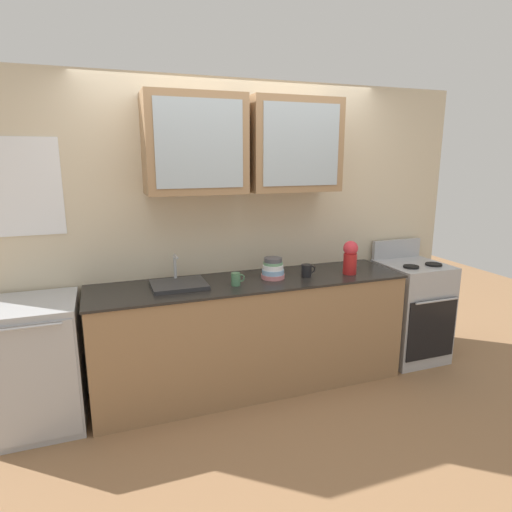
# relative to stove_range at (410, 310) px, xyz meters

# --- Properties ---
(ground_plane) EXTENTS (10.00, 10.00, 0.00)m
(ground_plane) POSITION_rel_stove_range_xyz_m (-1.61, 0.00, -0.47)
(ground_plane) COLOR #936B47
(back_wall_unit) EXTENTS (4.20, 0.48, 2.52)m
(back_wall_unit) POSITION_rel_stove_range_xyz_m (-1.62, 0.30, 0.99)
(back_wall_unit) COLOR beige
(back_wall_unit) RESTS_ON ground_plane
(counter) EXTENTS (2.56, 0.64, 0.93)m
(counter) POSITION_rel_stove_range_xyz_m (-1.61, 0.00, -0.01)
(counter) COLOR #93704C
(counter) RESTS_ON ground_plane
(stove_range) EXTENTS (0.56, 0.63, 1.11)m
(stove_range) POSITION_rel_stove_range_xyz_m (0.00, 0.00, 0.00)
(stove_range) COLOR #ADAFB5
(stove_range) RESTS_ON ground_plane
(sink_faucet) EXTENTS (0.41, 0.34, 0.23)m
(sink_faucet) POSITION_rel_stove_range_xyz_m (-2.19, 0.03, 0.48)
(sink_faucet) COLOR #2D2D30
(sink_faucet) RESTS_ON counter
(bowl_stack) EXTENTS (0.19, 0.19, 0.17)m
(bowl_stack) POSITION_rel_stove_range_xyz_m (-1.42, -0.00, 0.53)
(bowl_stack) COLOR #D87F84
(bowl_stack) RESTS_ON counter
(vase) EXTENTS (0.12, 0.12, 0.28)m
(vase) POSITION_rel_stove_range_xyz_m (-0.76, -0.10, 0.61)
(vase) COLOR #B21E1E
(vase) RESTS_ON counter
(cup_near_sink) EXTENTS (0.11, 0.07, 0.10)m
(cup_near_sink) POSITION_rel_stove_range_xyz_m (-1.77, -0.09, 0.51)
(cup_near_sink) COLOR #4C7F59
(cup_near_sink) RESTS_ON counter
(cup_near_bowls) EXTENTS (0.12, 0.09, 0.10)m
(cup_near_bowls) POSITION_rel_stove_range_xyz_m (-1.14, -0.05, 0.51)
(cup_near_bowls) COLOR black
(cup_near_bowls) RESTS_ON counter
(dishwasher) EXTENTS (0.59, 0.63, 0.93)m
(dishwasher) POSITION_rel_stove_range_xyz_m (-3.22, -0.00, -0.01)
(dishwasher) COLOR #ADAFB5
(dishwasher) RESTS_ON ground_plane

